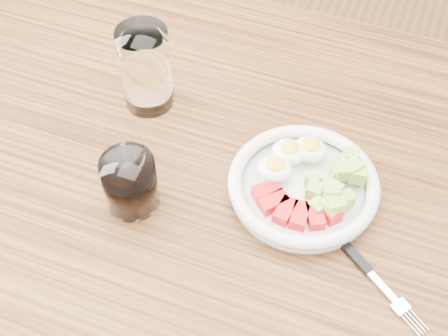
# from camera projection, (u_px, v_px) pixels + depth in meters

# --- Properties ---
(dining_table) EXTENTS (1.50, 0.90, 0.77)m
(dining_table) POSITION_uv_depth(u_px,v_px,m) (228.00, 223.00, 1.02)
(dining_table) COLOR brown
(dining_table) RESTS_ON ground
(bowl) EXTENTS (0.22, 0.22, 0.06)m
(bowl) POSITION_uv_depth(u_px,v_px,m) (304.00, 183.00, 0.92)
(bowl) COLOR white
(bowl) RESTS_ON dining_table
(fork) EXTENTS (0.17, 0.13, 0.01)m
(fork) POSITION_uv_depth(u_px,v_px,m) (359.00, 261.00, 0.85)
(fork) COLOR black
(fork) RESTS_ON dining_table
(water_glass) EXTENTS (0.08, 0.08, 0.15)m
(water_glass) POSITION_uv_depth(u_px,v_px,m) (145.00, 69.00, 0.99)
(water_glass) COLOR white
(water_glass) RESTS_ON dining_table
(coffee_glass) EXTENTS (0.08, 0.08, 0.09)m
(coffee_glass) POSITION_uv_depth(u_px,v_px,m) (130.00, 183.00, 0.89)
(coffee_glass) COLOR white
(coffee_glass) RESTS_ON dining_table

